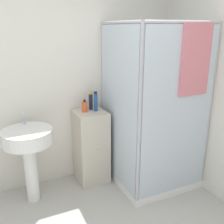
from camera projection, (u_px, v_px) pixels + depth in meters
name	position (u px, v px, depth m)	size (l,w,h in m)	color
wall_back	(42.00, 84.00, 3.02)	(6.40, 0.06, 2.50)	silver
shower_enclosure	(151.00, 144.00, 3.20)	(0.95, 0.98, 1.94)	white
vanity_cabinet	(91.00, 147.00, 3.27)	(0.37, 0.41, 0.92)	beige
sink	(29.00, 146.00, 2.80)	(0.53, 0.53, 0.98)	white
soap_dispenser	(85.00, 107.00, 3.10)	(0.07, 0.07, 0.15)	#E5562D
shampoo_bottle_tall_black	(91.00, 101.00, 3.18)	(0.05, 0.05, 0.21)	#281E33
shampoo_bottle_blue	(96.00, 102.00, 3.11)	(0.04, 0.04, 0.24)	#1E4C93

